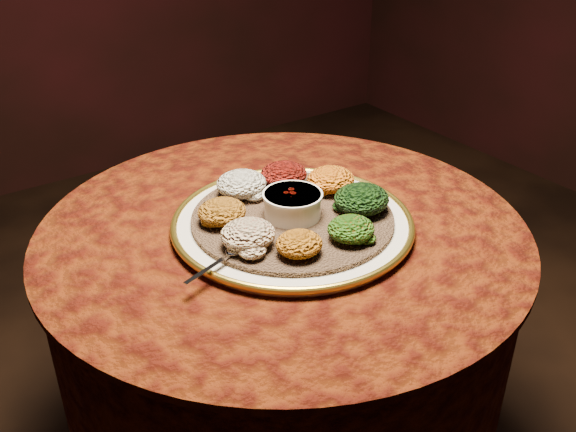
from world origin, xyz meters
TOP-DOWN VIEW (x-y plane):
  - table at (0.00, 0.00)m, footprint 0.96×0.96m
  - platter at (0.01, -0.02)m, footprint 0.59×0.59m
  - injera at (0.01, -0.02)m, footprint 0.50×0.50m
  - stew_bowl at (0.01, -0.02)m, footprint 0.12×0.12m
  - spoon at (-0.16, -0.08)m, footprint 0.14×0.06m
  - portion_ayib at (-0.03, 0.11)m, footprint 0.10×0.10m
  - portion_kitfo at (0.07, 0.10)m, footprint 0.10×0.09m
  - portion_tikil at (0.14, 0.02)m, footprint 0.10×0.09m
  - portion_gomen at (0.13, -0.08)m, footprint 0.11×0.10m
  - portion_mixveg at (0.05, -0.15)m, footprint 0.09×0.08m
  - portion_kik at (-0.06, -0.14)m, footprint 0.08×0.08m
  - portion_timatim at (-0.12, -0.07)m, footprint 0.10×0.09m
  - portion_shiro at (-0.11, 0.04)m, footprint 0.09×0.09m

SIDE VIEW (x-z plane):
  - table at x=0.00m, z-range 0.19..0.92m
  - platter at x=0.01m, z-range 0.73..0.76m
  - injera at x=0.01m, z-range 0.75..0.76m
  - spoon at x=-0.16m, z-range 0.76..0.77m
  - portion_kik at x=-0.06m, z-range 0.76..0.80m
  - portion_mixveg at x=0.05m, z-range 0.76..0.80m
  - portion_shiro at x=-0.11m, z-range 0.76..0.81m
  - portion_kitfo at x=0.07m, z-range 0.76..0.81m
  - portion_timatim at x=-0.12m, z-range 0.76..0.81m
  - portion_tikil at x=0.14m, z-range 0.76..0.81m
  - portion_ayib at x=-0.03m, z-range 0.76..0.81m
  - portion_gomen at x=0.13m, z-range 0.76..0.81m
  - stew_bowl at x=0.01m, z-range 0.77..0.81m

